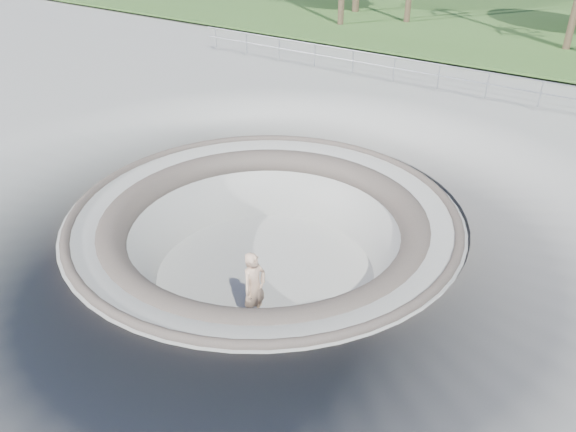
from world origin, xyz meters
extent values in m
plane|color=gray|center=(0.00, 0.00, 0.00)|extent=(180.00, 180.00, 0.00)
torus|color=gray|center=(0.00, 0.00, -2.00)|extent=(14.00, 14.00, 4.00)
cylinder|color=gray|center=(0.00, 0.00, -1.95)|extent=(6.60, 6.60, 0.10)
torus|color=#544A43|center=(0.00, 0.00, -0.02)|extent=(10.24, 10.24, 0.24)
torus|color=#544A43|center=(0.00, 0.00, -0.45)|extent=(8.91, 8.91, 0.81)
cube|color=#355923|center=(0.00, 34.00, 0.22)|extent=(180.00, 36.00, 0.12)
ellipsoid|color=brown|center=(-22.00, 55.00, -6.44)|extent=(50.40, 36.00, 23.40)
cylinder|color=#989BA1|center=(0.00, 12.00, 1.17)|extent=(25.00, 0.05, 0.05)
cylinder|color=#989BA1|center=(0.00, 12.00, 0.72)|extent=(25.00, 0.05, 0.05)
cube|color=olive|center=(1.07, -1.87, -1.82)|extent=(0.92, 0.48, 0.02)
cylinder|color=#BBBBC0|center=(1.07, -1.87, -1.86)|extent=(0.09, 0.19, 0.04)
cylinder|color=#BBBBC0|center=(1.07, -1.87, -1.86)|extent=(0.09, 0.19, 0.04)
cylinder|color=beige|center=(1.07, -1.87, -1.87)|extent=(0.08, 0.05, 0.07)
cylinder|color=beige|center=(1.07, -1.87, -1.87)|extent=(0.08, 0.05, 0.07)
cylinder|color=beige|center=(1.07, -1.87, -1.87)|extent=(0.08, 0.05, 0.07)
cylinder|color=beige|center=(1.07, -1.87, -1.87)|extent=(0.08, 0.05, 0.07)
imported|color=#D3A888|center=(1.07, -1.87, -0.85)|extent=(0.53, 0.74, 1.91)
camera|label=1|loc=(7.77, -10.20, 7.39)|focal=35.00mm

